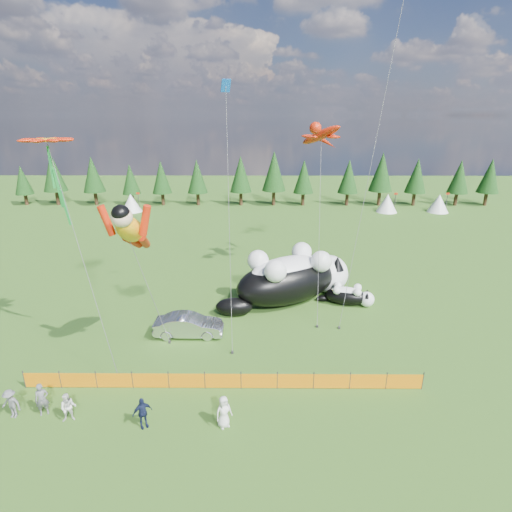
% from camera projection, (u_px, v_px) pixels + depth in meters
% --- Properties ---
extents(ground, '(160.00, 160.00, 0.00)m').
position_uv_depth(ground, '(227.00, 357.00, 24.99)').
color(ground, '#0F3B0A').
rests_on(ground, ground).
extents(safety_fence, '(22.06, 0.06, 1.10)m').
position_uv_depth(safety_fence, '(223.00, 381.00, 21.99)').
color(safety_fence, '#262626').
rests_on(safety_fence, ground).
extents(tree_line, '(90.00, 4.00, 8.00)m').
position_uv_depth(tree_line, '(247.00, 181.00, 66.08)').
color(tree_line, black).
rests_on(tree_line, ground).
extents(festival_tents, '(50.00, 3.20, 2.80)m').
position_uv_depth(festival_tents, '(317.00, 203.00, 62.17)').
color(festival_tents, white).
rests_on(festival_tents, ground).
extents(cat_large, '(11.00, 8.11, 4.35)m').
position_uv_depth(cat_large, '(293.00, 277.00, 32.04)').
color(cat_large, black).
rests_on(cat_large, ground).
extents(cat_small, '(4.47, 2.40, 1.64)m').
position_uv_depth(cat_small, '(349.00, 295.00, 31.79)').
color(cat_small, black).
rests_on(cat_small, ground).
extents(car, '(4.69, 1.64, 1.54)m').
position_uv_depth(car, '(189.00, 325.00, 27.25)').
color(car, silver).
rests_on(car, ground).
extents(spectator_a, '(0.76, 0.64, 1.75)m').
position_uv_depth(spectator_a, '(42.00, 399.00, 19.99)').
color(spectator_a, '#5B5B60').
rests_on(spectator_a, ground).
extents(spectator_b, '(0.84, 0.61, 1.55)m').
position_uv_depth(spectator_b, '(68.00, 408.00, 19.58)').
color(spectator_b, silver).
rests_on(spectator_b, ground).
extents(spectator_c, '(1.08, 0.95, 1.65)m').
position_uv_depth(spectator_c, '(142.00, 413.00, 19.17)').
color(spectator_c, '#151B3A').
rests_on(spectator_c, ground).
extents(spectator_d, '(1.11, 0.72, 1.59)m').
position_uv_depth(spectator_d, '(11.00, 404.00, 19.80)').
color(spectator_d, '#5B5B60').
rests_on(spectator_d, ground).
extents(spectator_e, '(0.98, 0.89, 1.69)m').
position_uv_depth(spectator_e, '(224.00, 412.00, 19.20)').
color(spectator_e, silver).
rests_on(spectator_e, ground).
extents(superhero_kite, '(4.31, 4.64, 10.50)m').
position_uv_depth(superhero_kite, '(130.00, 230.00, 21.77)').
color(superhero_kite, '#FFAB0D').
rests_on(superhero_kite, ground).
extents(gecko_kite, '(6.40, 13.84, 16.26)m').
position_uv_depth(gecko_kite, '(321.00, 135.00, 33.97)').
color(gecko_kite, red).
rests_on(gecko_kite, ground).
extents(flower_kite, '(5.12, 4.70, 13.69)m').
position_uv_depth(flower_kite, '(47.00, 143.00, 21.19)').
color(flower_kite, red).
rests_on(flower_kite, ground).
extents(diamond_kite_a, '(1.15, 6.12, 17.29)m').
position_uv_depth(diamond_kite_a, '(226.00, 96.00, 25.46)').
color(diamond_kite_a, '#0B50AB').
rests_on(diamond_kite_a, ground).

